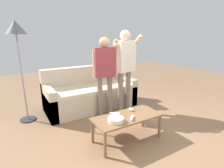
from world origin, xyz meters
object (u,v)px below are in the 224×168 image
Objects in this scene: couch at (90,94)px; coffee_table at (127,119)px; game_remote_nunchuk at (131,109)px; game_remote_wand_far at (132,118)px; game_remote_wand_near at (115,114)px; floor_lamp at (16,35)px; player_center at (105,68)px; snack_bowl at (116,120)px; player_right at (125,63)px.

coffee_table is (-0.05, -1.46, 0.03)m from couch.
game_remote_nunchuk is 0.66× the size of game_remote_wand_far.
game_remote_wand_near is 0.28m from game_remote_wand_far.
floor_lamp is 1.56m from player_center.
game_remote_wand_far is at bearing -92.12° from coffee_table.
couch reaches higher than coffee_table.
game_remote_nunchuk is (0.11, -1.34, 0.11)m from couch.
game_remote_nunchuk is at bearing -44.36° from floor_lamp.
floor_lamp is at bearing 122.57° from snack_bowl.
game_remote_wand_near is 1.06× the size of game_remote_wand_far.
player_center is (0.13, 0.92, 0.61)m from coffee_table.
couch is 1.76m from floor_lamp.
game_remote_nunchuk is 0.29m from game_remote_wand_far.
game_remote_wand_near is at bearing -108.30° from player_center.
floor_lamp reaches higher than player_center.
game_remote_wand_near is (1.08, -1.34, -1.12)m from floor_lamp.
couch is 1.07× the size of floor_lamp.
player_right is at bearing -7.37° from player_center.
snack_bowl is at bearing -57.43° from floor_lamp.
player_center is at bearing 82.21° from coffee_table.
couch is at bearing -0.32° from floor_lamp.
coffee_table is at bearing -121.96° from player_right.
player_center is (0.07, -0.54, 0.64)m from couch.
game_remote_wand_far is (-0.00, -0.12, 0.07)m from coffee_table.
couch is 14.15× the size of game_remote_wand_far.
floor_lamp reaches higher than game_remote_wand_far.
floor_lamp is 12.55× the size of game_remote_wand_near.
coffee_table is 0.22m from game_remote_nunchuk.
game_remote_nunchuk is 0.06× the size of player_center.
floor_lamp reaches higher than couch.
couch is at bearing 97.75° from player_center.
couch is 1.16× the size of player_right.
player_right is at bearing -50.64° from couch.
coffee_table is 2.25m from floor_lamp.
player_right is at bearing 50.03° from snack_bowl.
game_remote_nunchuk is (0.40, 0.19, -0.01)m from snack_bowl.
game_remote_wand_far is at bearing -124.45° from game_remote_nunchuk.
coffee_table is 0.63× the size of player_right.
coffee_table is at bearing -43.75° from game_remote_wand_near.
player_right reaches higher than game_remote_nunchuk.
floor_lamp is at bearing 179.68° from couch.
coffee_table is 11.55× the size of game_remote_nunchuk.
player_right is (0.54, 0.87, 0.68)m from coffee_table.
player_right is (1.76, -0.60, -0.51)m from floor_lamp.
player_center is at bearing -82.25° from couch.
game_remote_wand_near is (-0.68, -0.74, -0.62)m from player_right.
floor_lamp is (-1.27, 0.01, 1.22)m from couch.
couch is 1.46m from coffee_table.
coffee_table is at bearing -97.79° from player_center.
game_remote_wand_far is (0.13, -0.25, -0.00)m from game_remote_wand_near.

